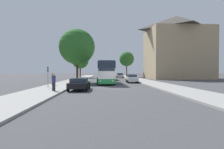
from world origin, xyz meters
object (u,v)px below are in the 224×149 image
(tree_left_far, at_px, (80,60))
(tree_right_near, at_px, (127,59))
(pedestrian_waiting_far, at_px, (54,82))
(parked_car_left_curb, at_px, (79,84))
(bus_front, at_px, (105,72))
(tree_left_near, at_px, (77,47))
(pedestrian_waiting_near, at_px, (53,78))
(parked_car_right_far, at_px, (120,75))
(bus_middle, at_px, (106,72))
(parked_car_right_near, at_px, (132,78))
(bus_stop_sign, at_px, (48,74))
(bus_rear, at_px, (104,71))

(tree_left_far, distance_m, tree_right_near, 15.29)
(pedestrian_waiting_far, bearing_deg, tree_left_far, -162.19)
(parked_car_left_curb, relative_size, tree_left_far, 0.55)
(bus_front, bearing_deg, tree_left_near, 146.96)
(pedestrian_waiting_near, bearing_deg, pedestrian_waiting_far, 171.92)
(parked_car_right_far, bearing_deg, bus_middle, 64.80)
(tree_right_near, bearing_deg, bus_front, -104.53)
(parked_car_right_near, bearing_deg, bus_stop_sign, 43.36)
(parked_car_left_curb, relative_size, tree_left_near, 0.45)
(parked_car_right_far, height_order, pedestrian_waiting_far, pedestrian_waiting_far)
(bus_middle, height_order, bus_rear, bus_rear)
(parked_car_right_near, relative_size, pedestrian_waiting_near, 2.34)
(tree_left_far, bearing_deg, bus_middle, -55.18)
(bus_front, distance_m, bus_rear, 30.51)
(parked_car_left_curb, bearing_deg, bus_rear, 86.92)
(bus_stop_sign, height_order, tree_left_near, tree_left_near)
(tree_right_near, bearing_deg, parked_car_right_far, -117.56)
(bus_middle, height_order, tree_left_near, tree_left_near)
(parked_car_right_near, relative_size, tree_left_far, 0.53)
(bus_front, xyz_separation_m, tree_left_far, (-7.40, 25.50, 3.45))
(bus_rear, bearing_deg, parked_car_right_near, -78.26)
(bus_middle, relative_size, tree_left_near, 1.26)
(bus_middle, xyz_separation_m, bus_stop_sign, (-7.05, -22.76, -0.19))
(bus_rear, xyz_separation_m, tree_right_near, (7.58, -1.60, 4.16))
(parked_car_left_curb, xyz_separation_m, pedestrian_waiting_near, (-4.35, 5.41, 0.34))
(pedestrian_waiting_near, bearing_deg, bus_front, -83.06)
(pedestrian_waiting_near, bearing_deg, parked_car_left_curb, -165.60)
(pedestrian_waiting_far, height_order, tree_left_far, tree_left_far)
(bus_rear, distance_m, pedestrian_waiting_near, 35.70)
(pedestrian_waiting_near, bearing_deg, bus_middle, -46.17)
(bus_front, relative_size, parked_car_left_curb, 2.40)
(bus_front, bearing_deg, tree_left_far, 105.04)
(parked_car_left_curb, relative_size, pedestrian_waiting_far, 2.56)
(tree_left_near, distance_m, tree_right_near, 28.65)
(bus_stop_sign, bearing_deg, pedestrian_waiting_far, -64.94)
(bus_rear, relative_size, pedestrian_waiting_near, 6.53)
(parked_car_left_curb, bearing_deg, bus_stop_sign, 158.48)
(parked_car_left_curb, bearing_deg, bus_middle, 83.45)
(bus_stop_sign, distance_m, tree_left_far, 33.98)
(tree_left_near, bearing_deg, bus_front, -31.90)
(pedestrian_waiting_near, height_order, pedestrian_waiting_far, pedestrian_waiting_near)
(bus_front, distance_m, parked_car_right_near, 5.25)
(parked_car_right_near, xyz_separation_m, parked_car_right_far, (-0.01, 21.69, -0.03))
(pedestrian_waiting_far, bearing_deg, bus_middle, -177.33)
(tree_left_far, bearing_deg, tree_left_near, -84.09)
(bus_front, height_order, tree_left_near, tree_left_near)
(bus_front, xyz_separation_m, tree_right_near, (7.49, 28.91, 4.17))
(parked_car_right_far, bearing_deg, bus_stop_sign, 71.01)
(bus_rear, relative_size, parked_car_right_far, 2.75)
(parked_car_right_near, distance_m, tree_left_far, 26.90)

